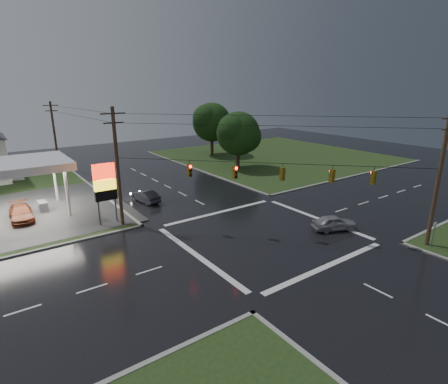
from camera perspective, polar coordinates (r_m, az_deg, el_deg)
ground at (r=31.58m, az=6.57°, el=-6.88°), size 120.00×120.00×0.00m
grass_ne at (r=66.88m, az=8.37°, el=5.84°), size 36.00×36.00×0.08m
pylon_sign at (r=34.18m, az=-18.88°, el=1.29°), size 2.00×0.35×6.00m
utility_pole_nw at (r=33.13m, az=-16.99°, el=4.05°), size 2.20×0.32×11.00m
utility_pole_se at (r=32.14m, az=31.62°, el=1.86°), size 2.20×0.32×11.00m
utility_pole_n at (r=60.57m, az=-25.92°, el=8.40°), size 2.20×0.32×10.50m
traffic_signals at (r=29.58m, az=7.05°, el=4.69°), size 26.87×26.87×1.47m
tree_ne_near at (r=55.33m, az=2.46°, el=9.50°), size 7.99×6.80×8.98m
tree_ne_far at (r=66.69m, az=-1.90°, el=11.31°), size 8.46×7.20×9.80m
car_north at (r=40.68m, az=-12.68°, el=-0.67°), size 2.04×4.29×1.36m
car_crossing at (r=33.66m, az=17.55°, el=-4.79°), size 4.34×3.11×1.37m
car_pump at (r=39.63m, az=-30.20°, el=-3.03°), size 2.18×5.05×1.45m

